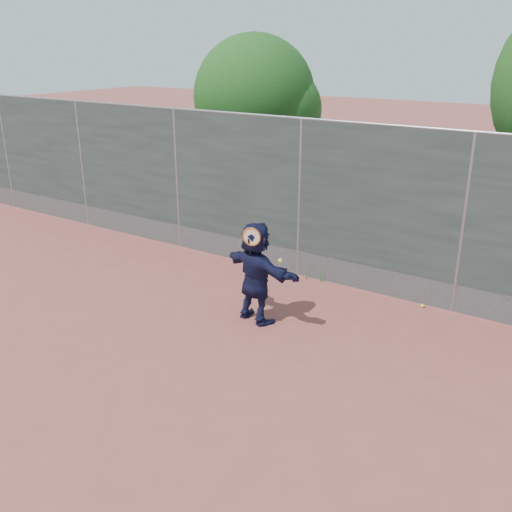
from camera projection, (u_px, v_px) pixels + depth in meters
The scene contains 7 objects.
ground at pixel (182, 349), 8.46m from camera, with size 80.00×80.00×0.00m, color #9E4C42.
player at pixel (256, 272), 9.07m from camera, with size 1.55×0.49×1.67m, color #141637.
ball_ground at pixel (423, 306), 9.77m from camera, with size 0.07×0.07×0.07m, color #D0E332.
fence at pixel (300, 196), 10.65m from camera, with size 20.00×0.06×3.03m.
swing_action at pixel (254, 240), 8.63m from camera, with size 0.74×0.20×0.51m.
tree_left at pixel (260, 100), 14.03m from camera, with size 3.15×3.00×4.53m.
weed_clump at pixel (308, 273), 10.92m from camera, with size 0.68×0.07×0.30m.
Camera 1 is at (5.00, -5.62, 4.26)m, focal length 40.00 mm.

